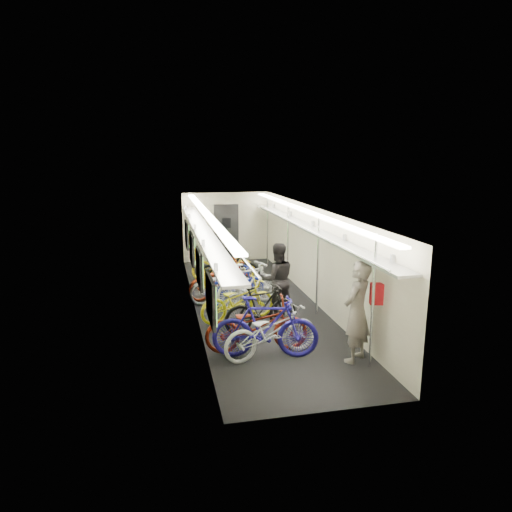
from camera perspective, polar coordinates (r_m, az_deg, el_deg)
name	(u,v)px	position (r m, az deg, el deg)	size (l,w,h in m)	color
train_car_shell	(236,235)	(11.68, -2.53, 2.65)	(10.00, 10.00, 10.00)	black
bicycle_0	(271,331)	(8.47, 1.90, -9.39)	(0.66, 1.88, 0.99)	silver
bicycle_1	(265,327)	(8.40, 1.17, -8.90)	(0.55, 1.96, 1.18)	navy
bicycle_2	(257,326)	(8.68, 0.09, -8.69)	(0.68, 1.95, 1.03)	maroon
bicycle_3	(261,308)	(9.66, 0.67, -6.54)	(0.47, 1.67, 1.00)	black
bicycle_4	(238,301)	(10.26, -2.27, -5.58)	(0.62, 1.79, 0.94)	gold
bicycle_5	(248,284)	(11.24, -0.99, -3.53)	(0.52, 1.83, 1.10)	silver
bicycle_6	(224,285)	(11.50, -4.01, -3.62)	(0.62, 1.77, 0.93)	#A4A5A8
bicycle_7	(236,285)	(11.42, -2.57, -3.60)	(0.46, 1.62, 0.97)	#192698
bicycle_8	(221,280)	(11.89, -4.35, -2.99)	(0.64, 1.84, 0.97)	#A12B11
bicycle_9	(229,269)	(12.76, -3.44, -1.60)	(0.52, 1.83, 1.10)	black
bicycle_10	(223,265)	(13.47, -4.09, -1.11)	(0.65, 1.86, 0.98)	gold
passenger_near	(357,312)	(8.36, 12.50, -6.81)	(0.68, 0.44, 1.86)	gray
passenger_mid	(277,279)	(10.53, 2.65, -2.93)	(0.83, 0.65, 1.70)	black
backpack	(378,294)	(8.28, 14.96, -4.59)	(0.26, 0.14, 0.38)	red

